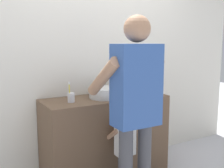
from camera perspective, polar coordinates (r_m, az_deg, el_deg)
back_wall at (r=3.21m, az=-4.18°, el=6.40°), size 4.40×0.08×2.70m
vanity_cabinet at (r=3.11m, az=-1.39°, el=-10.80°), size 1.37×0.54×0.88m
sink_basin at (r=2.96m, az=-1.25°, el=-1.79°), size 0.36×0.36×0.11m
faucet at (r=3.15m, az=-3.16°, el=-0.71°), size 0.18×0.14×0.18m
toothbrush_cup at (r=2.77m, az=-8.52°, el=-2.75°), size 0.07×0.07×0.21m
child_toddler at (r=2.76m, az=2.65°, el=-12.22°), size 0.25×0.25×0.83m
adult_parent at (r=2.32m, az=4.83°, el=-2.80°), size 0.53×0.56×1.70m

